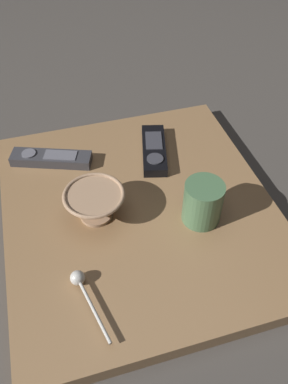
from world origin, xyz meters
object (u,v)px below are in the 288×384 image
(tv_remote_near, at_px, (51,158))
(teaspoon, at_px, (80,284))
(cereal_bowl, at_px, (95,202))
(coffee_mug, at_px, (203,202))
(tv_remote_far, at_px, (154,150))

(tv_remote_near, bearing_deg, teaspoon, 1.35)
(cereal_bowl, bearing_deg, tv_remote_near, -159.98)
(coffee_mug, height_order, teaspoon, coffee_mug)
(teaspoon, relative_size, tv_remote_near, 0.77)
(coffee_mug, height_order, tv_remote_far, coffee_mug)
(tv_remote_far, bearing_deg, tv_remote_near, -99.01)
(cereal_bowl, xyz_separation_m, tv_remote_near, (-0.19, -0.07, -0.03))
(tv_remote_far, bearing_deg, coffee_mug, 8.87)
(coffee_mug, xyz_separation_m, tv_remote_near, (-0.26, -0.27, -0.03))
(coffee_mug, distance_m, teaspoon, 0.28)
(tv_remote_far, bearing_deg, cereal_bowl, -49.29)
(teaspoon, bearing_deg, tv_remote_near, -178.65)
(cereal_bowl, relative_size, teaspoon, 0.85)
(teaspoon, height_order, tv_remote_near, teaspoon)
(tv_remote_near, height_order, tv_remote_far, same)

